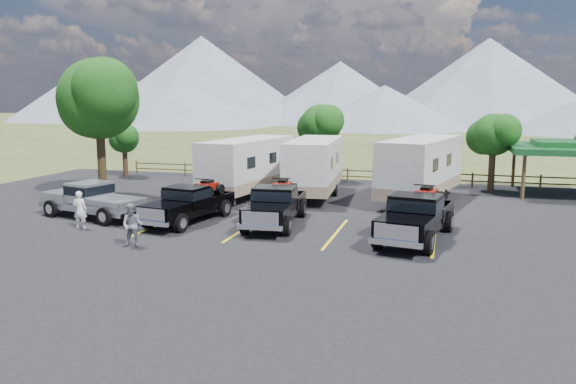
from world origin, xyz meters
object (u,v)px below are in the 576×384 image
(trailer_right, at_px, (421,169))
(person_a, at_px, (80,210))
(tree_big_nw, at_px, (98,99))
(pickup_silver, at_px, (92,200))
(trailer_center, at_px, (315,167))
(person_b, at_px, (132,225))
(trailer_left, at_px, (248,166))
(rig_center, at_px, (276,204))
(pavilion, at_px, (566,148))
(rig_right, at_px, (417,215))
(rig_left, at_px, (189,202))

(trailer_right, bearing_deg, person_a, -129.41)
(tree_big_nw, height_order, pickup_silver, tree_big_nw)
(trailer_center, distance_m, person_b, 13.42)
(tree_big_nw, bearing_deg, trailer_left, 17.91)
(person_a, bearing_deg, rig_center, -170.06)
(trailer_left, height_order, trailer_right, trailer_right)
(rig_center, relative_size, pickup_silver, 1.01)
(pavilion, xyz_separation_m, trailer_right, (-7.96, -4.59, -0.93))
(rig_right, distance_m, trailer_left, 12.53)
(person_a, height_order, person_b, person_b)
(rig_left, relative_size, rig_center, 0.97)
(rig_left, relative_size, pickup_silver, 0.97)
(person_b, bearing_deg, rig_center, 42.47)
(pavilion, bearing_deg, trailer_right, -150.01)
(trailer_left, bearing_deg, pavilion, 25.34)
(rig_center, xyz_separation_m, pickup_silver, (-8.76, -1.05, -0.06))
(trailer_center, xyz_separation_m, trailer_right, (5.95, -0.10, 0.10))
(pavilion, xyz_separation_m, person_a, (-21.87, -15.13, -1.92))
(tree_big_nw, height_order, person_a, tree_big_nw)
(pickup_silver, relative_size, person_b, 3.53)
(rig_left, relative_size, person_a, 3.48)
(person_a, bearing_deg, tree_big_nw, -74.27)
(pickup_silver, distance_m, person_a, 2.21)
(trailer_left, relative_size, trailer_right, 0.96)
(rig_left, xyz_separation_m, trailer_center, (4.00, 8.06, 0.83))
(tree_big_nw, relative_size, pavilion, 1.26)
(pavilion, height_order, trailer_left, trailer_left)
(pavilion, bearing_deg, trailer_center, -162.10)
(trailer_center, distance_m, pickup_silver, 12.30)
(pavilion, distance_m, rig_left, 21.95)
(pavilion, bearing_deg, tree_big_nw, -162.66)
(pavilion, relative_size, rig_left, 1.07)
(person_b, bearing_deg, trailer_right, 42.15)
(pavilion, bearing_deg, person_a, -145.33)
(trailer_left, bearing_deg, pickup_silver, -115.16)
(rig_center, relative_size, trailer_right, 0.60)
(rig_right, distance_m, pickup_silver, 14.97)
(trailer_right, bearing_deg, rig_left, -127.87)
(pickup_silver, xyz_separation_m, person_a, (0.81, -2.06, -0.06))
(tree_big_nw, height_order, trailer_center, tree_big_nw)
(rig_right, xyz_separation_m, person_b, (-10.33, -4.20, -0.15))
(pavilion, height_order, rig_right, pavilion)
(rig_left, bearing_deg, trailer_center, 72.81)
(rig_center, bearing_deg, tree_big_nw, 156.24)
(rig_left, distance_m, trailer_center, 9.04)
(rig_right, bearing_deg, rig_left, -172.30)
(trailer_right, bearing_deg, trailer_left, -161.68)
(rig_left, height_order, rig_center, rig_center)
(trailer_center, relative_size, pickup_silver, 1.60)
(trailer_left, height_order, person_a, trailer_left)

